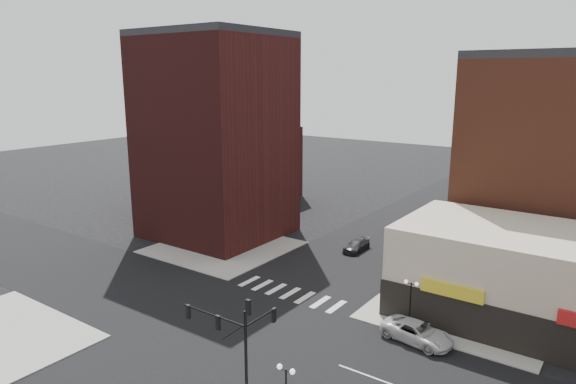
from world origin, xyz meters
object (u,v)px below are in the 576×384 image
Objects in this scene: street_lamp_se_a at (286,382)px; street_lamp_ne at (411,292)px; dark_sedan_north at (357,245)px; white_suv at (417,332)px; traffic_signal at (237,335)px.

street_lamp_se_a is 16.03m from street_lamp_ne.
street_lamp_se_a is at bearing -70.85° from dark_sedan_north.
white_suv reaches higher than dark_sedan_north.
street_lamp_se_a is at bearing 179.03° from white_suv.
street_lamp_se_a reaches higher than dark_sedan_north.
traffic_signal is at bearing -106.75° from street_lamp_ne.
traffic_signal is at bearing -77.11° from dark_sedan_north.
street_lamp_se_a and street_lamp_ne have the same top height.
street_lamp_ne is at bearing 73.25° from traffic_signal.
white_suv is at bearing -49.60° from street_lamp_ne.
traffic_signal is 32.02m from dark_sedan_north.
street_lamp_se_a is 1.00× the size of street_lamp_ne.
traffic_signal reaches higher than white_suv.
traffic_signal is 1.87× the size of street_lamp_se_a.
street_lamp_ne is (1.00, 16.00, 0.00)m from street_lamp_se_a.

